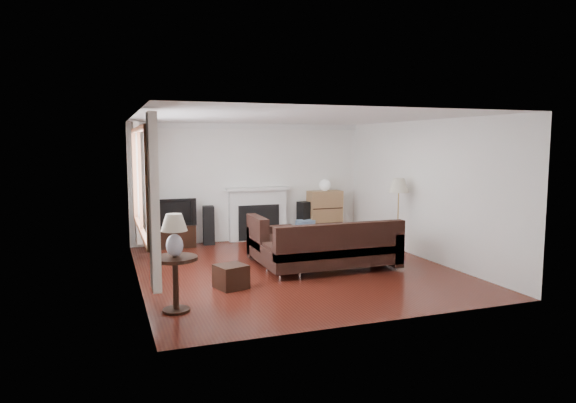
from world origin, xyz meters
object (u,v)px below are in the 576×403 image
object	(u,v)px
tv_stand	(172,236)
floor_lamp	(398,217)
coffee_table	(297,243)
sectional_sofa	(332,247)
bookshelf	(325,214)
side_table	(176,284)

from	to	relation	value
tv_stand	floor_lamp	world-z (taller)	floor_lamp
floor_lamp	coffee_table	bearing A→B (deg)	162.10
sectional_sofa	coffee_table	distance (m)	1.29
sectional_sofa	coffee_table	bearing A→B (deg)	95.91
tv_stand	sectional_sofa	distance (m)	3.60
bookshelf	coffee_table	world-z (taller)	bookshelf
floor_lamp	tv_stand	bearing A→B (deg)	151.50
tv_stand	floor_lamp	bearing A→B (deg)	-28.50
side_table	tv_stand	bearing A→B (deg)	83.46
tv_stand	coffee_table	world-z (taller)	coffee_table
coffee_table	side_table	distance (m)	3.59
sectional_sofa	floor_lamp	bearing A→B (deg)	22.63
bookshelf	tv_stand	bearing A→B (deg)	-179.49
tv_stand	coffee_table	bearing A→B (deg)	-36.17
tv_stand	coffee_table	distance (m)	2.61
floor_lamp	side_table	world-z (taller)	floor_lamp
tv_stand	side_table	world-z (taller)	side_table
coffee_table	side_table	xyz separation A→B (m)	(-2.57, -2.51, 0.12)
bookshelf	side_table	size ratio (longest dim) A/B	1.48
bookshelf	sectional_sofa	distance (m)	3.06
bookshelf	floor_lamp	distance (m)	2.23
sectional_sofa	floor_lamp	size ratio (longest dim) A/B	1.67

